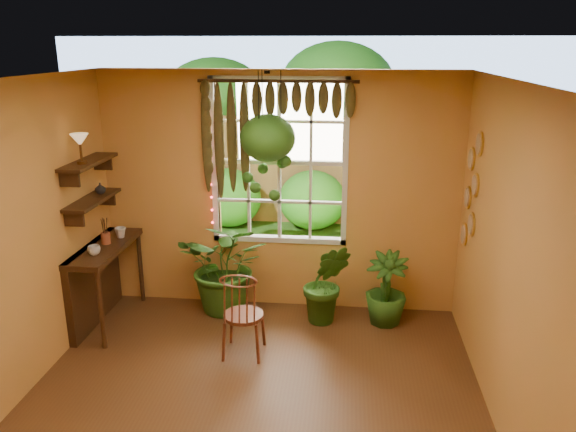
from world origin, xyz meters
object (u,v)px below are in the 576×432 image
object	(u,v)px
potted_plant_left	(227,265)
windsor_chair	(243,327)
counter_ledge	(98,275)
potted_plant_mid	(326,283)
hanging_basket	(268,145)

from	to	relation	value
potted_plant_left	windsor_chair	bearing A→B (deg)	-69.57
counter_ledge	potted_plant_mid	distance (m)	2.49
hanging_basket	windsor_chair	bearing A→B (deg)	-98.00
counter_ledge	potted_plant_left	distance (m)	1.41
hanging_basket	potted_plant_mid	bearing A→B (deg)	-12.72
windsor_chair	counter_ledge	bearing A→B (deg)	163.83
counter_ledge	hanging_basket	xyz separation A→B (m)	(1.82, 0.40, 1.38)
windsor_chair	potted_plant_mid	xyz separation A→B (m)	(0.78, 0.77, 0.16)
potted_plant_left	potted_plant_mid	bearing A→B (deg)	-8.43
windsor_chair	hanging_basket	xyz separation A→B (m)	(0.13, 0.92, 1.63)
counter_ledge	potted_plant_left	bearing A→B (deg)	17.33
counter_ledge	potted_plant_mid	bearing A→B (deg)	5.81
windsor_chair	potted_plant_mid	world-z (taller)	windsor_chair
potted_plant_mid	hanging_basket	distance (m)	1.62
windsor_chair	hanging_basket	distance (m)	1.88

